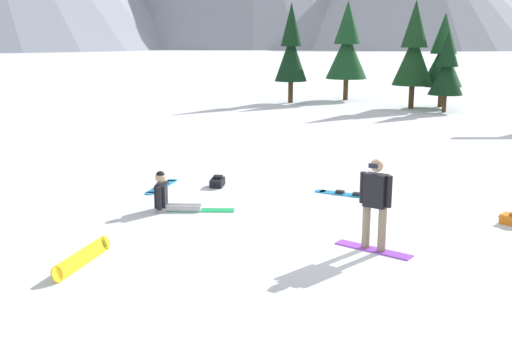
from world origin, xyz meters
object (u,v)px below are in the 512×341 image
object	(u,v)px
pine_tree_leaning	(443,56)
loose_snowboard_near_left	(348,194)
snowboarder_midground	(169,197)
loose_snowboard_near_right	(162,186)
loose_snowboard_far_spare	(82,257)
backpack_black	(217,182)
pine_tree_twin	(447,69)
pine_tree_young	(414,50)
pine_tree_tall	(347,46)
pine_tree_slender	(291,49)
snowboarder_foreground	(375,202)

from	to	relation	value
pine_tree_leaning	loose_snowboard_near_left	bearing A→B (deg)	-113.10
snowboarder_midground	loose_snowboard_near_right	distance (m)	2.26
loose_snowboard_far_spare	backpack_black	distance (m)	5.89
pine_tree_twin	pine_tree_young	bearing A→B (deg)	126.67
loose_snowboard_far_spare	pine_tree_leaning	size ratio (longest dim) A/B	0.35
snowboarder_midground	loose_snowboard_near_left	size ratio (longest dim) A/B	1.07
loose_snowboard_near_right	pine_tree_leaning	size ratio (longest dim) A/B	0.33
pine_tree_twin	pine_tree_leaning	world-z (taller)	pine_tree_leaning
loose_snowboard_near_left	backpack_black	bearing A→B (deg)	164.72
pine_tree_tall	pine_tree_slender	xyz separation A→B (m)	(-3.56, -1.59, -0.11)
pine_tree_young	loose_snowboard_near_right	bearing A→B (deg)	-122.22
pine_tree_slender	snowboarder_foreground	bearing A→B (deg)	-90.27
snowboarder_foreground	loose_snowboard_far_spare	world-z (taller)	snowboarder_foreground
snowboarder_foreground	pine_tree_slender	size ratio (longest dim) A/B	0.29
backpack_black	pine_tree_leaning	distance (m)	22.04
snowboarder_foreground	pine_tree_slender	distance (m)	25.77
loose_snowboard_far_spare	pine_tree_slender	world-z (taller)	pine_tree_slender
pine_tree_twin	pine_tree_tall	xyz separation A→B (m)	(-4.22, 6.35, 1.03)
loose_snowboard_near_left	loose_snowboard_far_spare	bearing A→B (deg)	-139.22
backpack_black	pine_tree_leaning	size ratio (longest dim) A/B	0.11
loose_snowboard_near_right	pine_tree_tall	xyz separation A→B (m)	(8.30, 22.42, 3.28)
pine_tree_tall	loose_snowboard_near_right	bearing A→B (deg)	-110.31
backpack_black	pine_tree_twin	size ratio (longest dim) A/B	0.13
loose_snowboard_near_right	loose_snowboard_near_left	world-z (taller)	same
snowboarder_foreground	pine_tree_twin	distance (m)	22.39
snowboarder_foreground	backpack_black	xyz separation A→B (m)	(-3.15, 4.87, -0.79)
pine_tree_slender	pine_tree_young	bearing A→B (deg)	-24.98
backpack_black	snowboarder_midground	bearing A→B (deg)	-113.58
loose_snowboard_far_spare	backpack_black	size ratio (longest dim) A/B	3.30
pine_tree_slender	pine_tree_leaning	size ratio (longest dim) A/B	1.13
snowboarder_midground	loose_snowboard_far_spare	bearing A→B (deg)	-107.90
loose_snowboard_near_right	pine_tree_twin	xyz separation A→B (m)	(12.52, 16.07, 2.25)
loose_snowboard_near_right	backpack_black	distance (m)	1.47
loose_snowboard_near_left	pine_tree_leaning	world-z (taller)	pine_tree_leaning
loose_snowboard_far_spare	pine_tree_slender	bearing A→B (deg)	78.60
pine_tree_twin	pine_tree_leaning	xyz separation A→B (m)	(0.56, 2.50, 0.57)
pine_tree_young	pine_tree_slender	world-z (taller)	pine_tree_slender
loose_snowboard_far_spare	loose_snowboard_near_left	bearing A→B (deg)	40.78
pine_tree_leaning	pine_tree_young	bearing A→B (deg)	-157.65
loose_snowboard_far_spare	loose_snowboard_near_left	distance (m)	7.08
loose_snowboard_near_right	pine_tree_leaning	xyz separation A→B (m)	(13.08, 18.57, 2.82)
pine_tree_leaning	snowboarder_foreground	bearing A→B (deg)	-109.89
snowboarder_midground	pine_tree_tall	world-z (taller)	pine_tree_tall
backpack_black	pine_tree_young	distance (m)	20.50
pine_tree_young	pine_tree_leaning	size ratio (longest dim) A/B	1.12
pine_tree_twin	pine_tree_slender	distance (m)	9.17
snowboarder_foreground	loose_snowboard_near_right	world-z (taller)	snowboarder_foreground
loose_snowboard_near_right	pine_tree_tall	size ratio (longest dim) A/B	0.28
loose_snowboard_near_right	snowboarder_foreground	bearing A→B (deg)	-46.31
pine_tree_young	pine_tree_leaning	world-z (taller)	pine_tree_young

